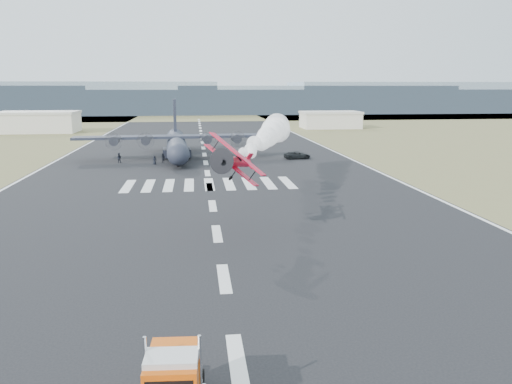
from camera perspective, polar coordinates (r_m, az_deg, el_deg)
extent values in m
plane|color=black|center=(28.15, -2.15, -18.84)|extent=(500.00, 500.00, 0.00)
cube|color=olive|center=(254.53, -6.60, 8.61)|extent=(500.00, 80.00, 0.00)
cube|color=gray|center=(291.09, -19.81, 10.08)|extent=(150.00, 50.00, 17.00)
cube|color=gray|center=(284.23, -6.69, 10.26)|extent=(150.00, 50.00, 13.00)
cube|color=gray|center=(291.97, 6.39, 10.50)|extent=(150.00, 50.00, 15.00)
cube|color=gray|center=(313.31, 18.23, 10.26)|extent=(150.00, 50.00, 17.00)
cube|color=beige|center=(176.73, -23.61, 7.24)|extent=(24.00, 14.00, 6.00)
cube|color=beige|center=(176.55, -23.70, 8.31)|extent=(24.50, 14.50, 0.80)
cube|color=beige|center=(180.98, 8.48, 8.06)|extent=(20.00, 12.00, 5.20)
cube|color=beige|center=(180.81, 8.51, 8.98)|extent=(20.50, 12.50, 0.80)
cube|color=silver|center=(22.66, -9.64, -18.38)|extent=(2.35, 1.59, 0.45)
cube|color=#C5660B|center=(24.48, -9.16, -19.44)|extent=(2.37, 1.95, 2.35)
cylinder|color=black|center=(26.16, -11.22, -20.42)|extent=(0.43, 1.01, 0.99)
cylinder|color=black|center=(25.96, -6.37, -20.53)|extent=(0.43, 1.01, 0.99)
cylinder|color=red|center=(49.13, -2.39, 3.48)|extent=(2.50, 5.65, 1.01)
sphere|color=black|center=(49.29, -2.34, 3.97)|extent=(0.78, 0.78, 0.78)
cylinder|color=black|center=(46.53, -3.03, 3.00)|extent=(1.26, 0.95, 1.12)
cylinder|color=black|center=(46.16, -3.13, 2.92)|extent=(2.38, 0.71, 2.46)
cube|color=red|center=(48.76, -2.48, 2.95)|extent=(5.68, 2.60, 3.91)
cube|color=red|center=(48.24, -2.58, 4.46)|extent=(5.85, 2.65, 4.03)
cube|color=red|center=(51.56, -1.83, 4.51)|extent=(0.38, 1.00, 1.12)
cube|color=red|center=(51.63, -1.83, 3.89)|extent=(2.37, 1.36, 0.09)
cylinder|color=black|center=(48.67, -3.61, 1.78)|extent=(0.26, 0.51, 0.49)
cylinder|color=black|center=(48.32, -1.54, 1.73)|extent=(0.26, 0.51, 0.49)
sphere|color=white|center=(51.85, -1.78, 3.93)|extent=(0.78, 0.78, 0.78)
sphere|color=white|center=(54.46, -1.26, 4.35)|extent=(1.06, 1.06, 1.06)
sphere|color=white|center=(57.08, -0.78, 4.74)|extent=(1.33, 1.33, 1.33)
sphere|color=white|center=(59.70, -0.35, 5.09)|extent=(1.61, 1.61, 1.61)
sphere|color=white|center=(62.33, 0.05, 5.41)|extent=(1.88, 1.88, 1.88)
sphere|color=white|center=(64.96, 0.41, 5.70)|extent=(2.16, 2.16, 2.16)
sphere|color=white|center=(67.60, 0.75, 5.98)|extent=(2.43, 2.43, 2.43)
sphere|color=white|center=(70.24, 1.06, 6.23)|extent=(2.71, 2.71, 2.71)
sphere|color=white|center=(72.88, 1.36, 6.46)|extent=(2.98, 2.98, 2.98)
sphere|color=white|center=(75.53, 1.63, 6.68)|extent=(3.26, 3.26, 3.26)
sphere|color=white|center=(78.18, 1.88, 6.88)|extent=(3.54, 3.54, 3.54)
sphere|color=white|center=(80.83, 2.11, 7.06)|extent=(3.81, 3.81, 3.81)
sphere|color=white|center=(83.48, 2.33, 7.24)|extent=(4.09, 4.09, 4.09)
sphere|color=white|center=(86.14, 2.54, 7.41)|extent=(4.36, 4.36, 4.36)
cylinder|color=#1E212E|center=(103.89, -9.06, 5.27)|extent=(5.54, 28.43, 4.04)
sphere|color=#1E212E|center=(89.87, -8.87, 4.26)|extent=(4.04, 4.04, 4.04)
cone|color=#1E212E|center=(117.93, -9.20, 6.05)|extent=(4.35, 6.26, 4.04)
cube|color=#1E212E|center=(102.68, -9.08, 6.27)|extent=(40.53, 6.39, 0.50)
cylinder|color=#1E212E|center=(102.74, -15.86, 5.69)|extent=(2.02, 3.93, 1.82)
cylinder|color=#3F3F44|center=(100.74, -15.97, 5.57)|extent=(3.43, 0.23, 3.43)
cylinder|color=#1E212E|center=(102.31, -12.47, 5.83)|extent=(2.02, 3.93, 1.82)
cylinder|color=#3F3F44|center=(100.30, -12.52, 5.72)|extent=(3.43, 0.23, 3.43)
cylinder|color=#1E212E|center=(102.51, -5.66, 6.07)|extent=(2.02, 3.93, 1.82)
cylinder|color=#3F3F44|center=(100.51, -5.57, 5.95)|extent=(3.43, 0.23, 3.43)
cylinder|color=#1E212E|center=(103.15, -2.29, 6.15)|extent=(2.02, 3.93, 1.82)
cylinder|color=#3F3F44|center=(101.16, -2.13, 6.04)|extent=(3.43, 0.23, 3.43)
cube|color=#1E212E|center=(115.52, -9.26, 8.43)|extent=(0.85, 4.57, 8.07)
cube|color=#1E212E|center=(116.35, -9.20, 6.37)|extent=(14.27, 3.78, 0.35)
cube|color=#1E212E|center=(105.06, -10.26, 4.47)|extent=(1.53, 6.11, 1.61)
cylinder|color=black|center=(105.13, -10.24, 4.17)|extent=(0.56, 1.14, 1.11)
cube|color=#1E212E|center=(105.13, -7.83, 4.56)|extent=(1.53, 6.11, 1.61)
cylinder|color=black|center=(105.20, -7.82, 4.26)|extent=(0.56, 1.14, 1.11)
cylinder|color=black|center=(93.17, -8.87, 3.18)|extent=(0.45, 0.93, 0.91)
imported|color=black|center=(102.32, 4.74, 4.22)|extent=(5.59, 2.93, 1.50)
imported|color=black|center=(94.93, -4.97, 3.67)|extent=(0.74, 0.78, 1.68)
imported|color=black|center=(100.19, -15.39, 3.78)|extent=(0.98, 0.67, 1.88)
imported|color=black|center=(96.19, -2.75, 3.78)|extent=(0.90, 1.12, 1.58)
imported|color=black|center=(101.62, -3.29, 4.26)|extent=(1.16, 0.90, 1.76)
imported|color=black|center=(96.33, -11.52, 3.58)|extent=(0.94, 0.78, 1.64)
imported|color=black|center=(100.90, -3.36, 4.23)|extent=(1.77, 1.33, 1.86)
imported|color=black|center=(102.01, -4.45, 4.29)|extent=(0.79, 0.83, 1.80)
imported|color=black|center=(98.38, -10.57, 3.83)|extent=(1.00, 0.94, 1.76)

